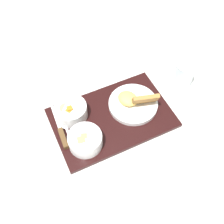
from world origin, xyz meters
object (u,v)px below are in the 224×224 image
at_px(bowl_salad, 71,110).
at_px(plate_main, 134,102).
at_px(bowl_soup, 85,140).
at_px(spoon, 66,127).
at_px(knife, 62,135).
at_px(glass_water, 184,75).

relative_size(bowl_salad, plate_main, 0.63).
distance_m(bowl_salad, bowl_soup, 0.13).
bearing_deg(spoon, knife, 140.94).
distance_m(bowl_salad, glass_water, 0.46).
bearing_deg(glass_water, plate_main, -172.28).
height_order(bowl_salad, glass_water, glass_water).
height_order(bowl_salad, plate_main, plate_main).
xyz_separation_m(bowl_soup, knife, (-0.06, 0.06, -0.02)).
distance_m(plate_main, glass_water, 0.24).
bearing_deg(plate_main, knife, -176.90).
bearing_deg(knife, glass_water, -82.40).
relative_size(knife, spoon, 1.43).
bearing_deg(bowl_salad, glass_water, -2.56).
height_order(bowl_salad, knife, bowl_salad).
bearing_deg(knife, plate_main, -84.50).
relative_size(bowl_salad, glass_water, 1.13).
xyz_separation_m(bowl_soup, spoon, (-0.04, 0.09, -0.03)).
distance_m(bowl_salad, plate_main, 0.23).
bearing_deg(plate_main, bowl_soup, -160.58).
relative_size(knife, glass_water, 2.04).
bearing_deg(bowl_salad, bowl_soup, -88.77).
bearing_deg(glass_water, knife, -174.80).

